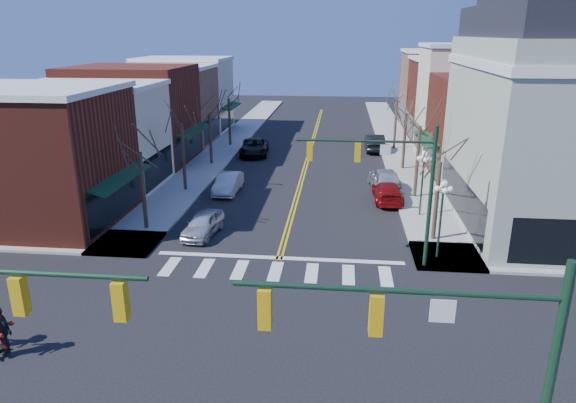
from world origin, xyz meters
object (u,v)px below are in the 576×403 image
(victorian_corner, at_px, (576,116))
(pedestrian_red_b, at_px, (1,330))
(lamppost_midblock, at_px, (423,172))
(car_left_near, at_px, (203,224))
(lamppost_corner, at_px, (442,206))
(car_right_near, at_px, (388,192))
(pedestrian_dark_a, at_px, (1,330))
(car_left_far, at_px, (254,147))
(car_right_far, at_px, (375,143))
(car_left_mid, at_px, (228,183))
(car_right_mid, at_px, (385,179))

(victorian_corner, relative_size, pedestrian_red_b, 7.44)
(lamppost_midblock, relative_size, pedestrian_red_b, 2.26)
(car_left_near, bearing_deg, lamppost_corner, -1.95)
(lamppost_corner, distance_m, car_right_near, 10.00)
(lamppost_corner, distance_m, pedestrian_dark_a, 20.08)
(lamppost_midblock, xyz_separation_m, pedestrian_dark_a, (-17.18, -16.73, -1.88))
(car_right_near, xyz_separation_m, pedestrian_dark_a, (-15.38, -19.80, 0.40))
(car_left_near, distance_m, car_left_far, 20.69)
(car_right_far, relative_size, pedestrian_dark_a, 2.69)
(car_left_mid, distance_m, pedestrian_red_b, 21.10)
(car_left_far, bearing_deg, car_right_mid, -46.57)
(lamppost_midblock, distance_m, car_right_far, 19.53)
(car_right_far, xyz_separation_m, pedestrian_red_b, (-15.32, -36.11, 0.28))
(car_right_mid, bearing_deg, car_right_near, 84.23)
(lamppost_corner, relative_size, car_right_near, 0.92)
(lamppost_midblock, distance_m, car_left_far, 21.20)
(victorian_corner, bearing_deg, pedestrian_red_b, -147.35)
(lamppost_midblock, bearing_deg, car_right_far, 95.32)
(lamppost_corner, distance_m, car_left_near, 13.36)
(victorian_corner, distance_m, lamppost_corner, 10.89)
(lamppost_corner, distance_m, car_right_mid, 12.67)
(victorian_corner, height_order, car_left_far, victorian_corner)
(car_right_far, bearing_deg, lamppost_midblock, 94.19)
(car_left_mid, bearing_deg, car_right_near, -3.53)
(car_right_near, height_order, pedestrian_red_b, pedestrian_red_b)
(car_right_mid, bearing_deg, victorian_corner, 142.03)
(lamppost_midblock, bearing_deg, pedestrian_dark_a, -135.76)
(car_left_near, relative_size, pedestrian_dark_a, 2.11)
(lamppost_midblock, xyz_separation_m, car_right_far, (-1.80, 19.33, -2.13))
(car_left_mid, distance_m, pedestrian_dark_a, 21.05)
(car_left_mid, relative_size, car_right_mid, 0.86)
(car_left_near, bearing_deg, car_left_far, 98.28)
(lamppost_corner, height_order, pedestrian_dark_a, lamppost_corner)
(car_left_mid, bearing_deg, lamppost_midblock, -15.67)
(victorian_corner, distance_m, pedestrian_red_b, 30.70)
(lamppost_midblock, height_order, car_right_mid, lamppost_midblock)
(pedestrian_dark_a, bearing_deg, car_left_mid, 100.64)
(victorian_corner, height_order, car_left_mid, victorian_corner)
(car_left_mid, bearing_deg, car_left_near, -86.81)
(lamppost_corner, height_order, car_left_mid, lamppost_corner)
(victorian_corner, xyz_separation_m, car_left_mid, (-21.63, 4.47, -5.95))
(lamppost_midblock, height_order, car_left_mid, lamppost_midblock)
(lamppost_corner, xyz_separation_m, car_right_mid, (-1.80, 12.36, -2.11))
(victorian_corner, bearing_deg, car_left_far, 142.39)
(car_left_far, height_order, pedestrian_red_b, pedestrian_red_b)
(lamppost_corner, relative_size, car_left_mid, 1.01)
(pedestrian_dark_a, bearing_deg, pedestrian_red_b, -25.86)
(victorian_corner, bearing_deg, car_left_mid, 168.33)
(car_left_near, distance_m, pedestrian_dark_a, 12.99)
(victorian_corner, distance_m, car_right_far, 23.00)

